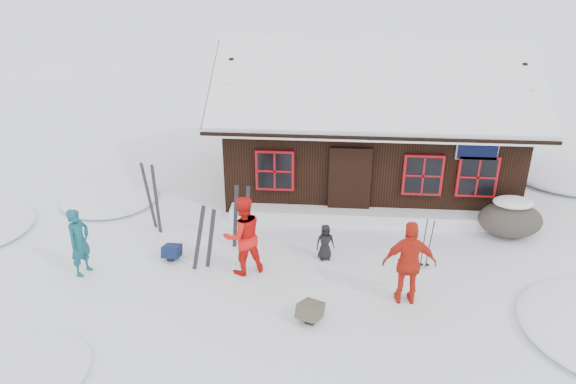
# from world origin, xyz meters

# --- Properties ---
(ground) EXTENTS (120.00, 120.00, 0.00)m
(ground) POSITION_xyz_m (0.00, 0.00, 0.00)
(ground) COLOR white
(ground) RESTS_ON ground
(mountain_hut) EXTENTS (8.90, 6.09, 4.42)m
(mountain_hut) POSITION_xyz_m (1.50, 4.98, 1.58)
(mountain_hut) COLOR black
(mountain_hut) RESTS_ON ground
(snow_drift) EXTENTS (7.60, 0.60, 0.35)m
(snow_drift) POSITION_xyz_m (1.50, 2.25, 0.17)
(snow_drift) COLOR white
(snow_drift) RESTS_ON ground
(snow_mounds) EXTENTS (20.60, 13.20, 0.48)m
(snow_mounds) POSITION_xyz_m (1.65, 1.86, 0.00)
(snow_mounds) COLOR white
(snow_mounds) RESTS_ON ground
(skier_teal) EXTENTS (0.55, 0.68, 1.63)m
(skier_teal) POSITION_xyz_m (-5.21, -0.73, 0.81)
(skier_teal) COLOR #124C57
(skier_teal) RESTS_ON ground
(skier_orange_left) EXTENTS (1.15, 1.07, 1.90)m
(skier_orange_left) POSITION_xyz_m (-1.54, -0.38, 0.95)
(skier_orange_left) COLOR red
(skier_orange_left) RESTS_ON ground
(skier_orange_right) EXTENTS (1.13, 0.50, 1.90)m
(skier_orange_right) POSITION_xyz_m (2.06, -1.26, 0.95)
(skier_orange_right) COLOR red
(skier_orange_right) RESTS_ON ground
(skier_crouched) EXTENTS (0.50, 0.38, 0.91)m
(skier_crouched) POSITION_xyz_m (0.31, 0.30, 0.45)
(skier_crouched) COLOR black
(skier_crouched) RESTS_ON ground
(boulder) EXTENTS (1.61, 1.21, 0.94)m
(boulder) POSITION_xyz_m (5.02, 1.83, 0.48)
(boulder) COLOR #464038
(boulder) RESTS_ON ground
(ski_pair_left) EXTENTS (0.66, 0.19, 1.66)m
(ski_pair_left) POSITION_xyz_m (-2.44, -0.34, 0.79)
(ski_pair_left) COLOR black
(ski_pair_left) RESTS_ON ground
(ski_pair_mid) EXTENTS (0.51, 0.38, 1.88)m
(ski_pair_mid) POSITION_xyz_m (-4.18, 1.45, 0.89)
(ski_pair_mid) COLOR black
(ski_pair_mid) RESTS_ON ground
(ski_pair_right) EXTENTS (0.49, 0.11, 1.71)m
(ski_pair_right) POSITION_xyz_m (-1.76, 0.73, 0.80)
(ski_pair_right) COLOR black
(ski_pair_right) RESTS_ON ground
(ski_poles) EXTENTS (0.23, 0.12, 1.31)m
(ski_poles) POSITION_xyz_m (2.64, 0.09, 0.61)
(ski_poles) COLOR black
(ski_poles) RESTS_ON ground
(backpack_blue) EXTENTS (0.39, 0.51, 0.27)m
(backpack_blue) POSITION_xyz_m (-3.35, 0.03, 0.14)
(backpack_blue) COLOR #0F1A43
(backpack_blue) RESTS_ON ground
(backpack_olive) EXTENTS (0.60, 0.67, 0.30)m
(backpack_olive) POSITION_xyz_m (0.05, -2.03, 0.15)
(backpack_olive) COLOR #4B4736
(backpack_olive) RESTS_ON ground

